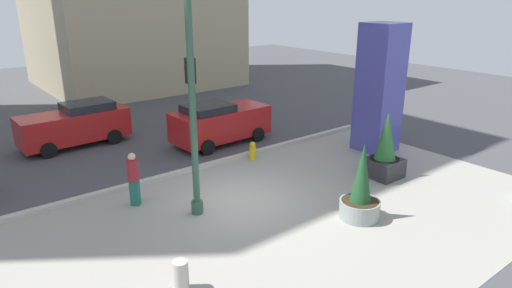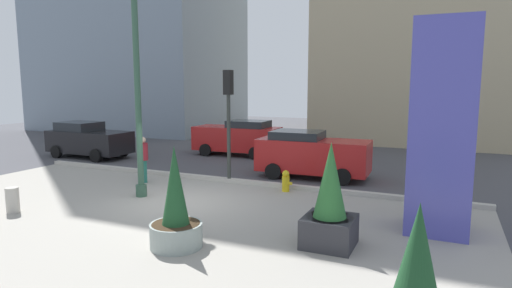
% 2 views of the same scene
% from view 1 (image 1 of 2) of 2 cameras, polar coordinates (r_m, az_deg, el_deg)
% --- Properties ---
extents(ground_plane, '(60.00, 60.00, 0.00)m').
position_cam_1_polar(ground_plane, '(17.70, -9.62, -2.59)').
color(ground_plane, '#47474C').
extents(plaza_pavement, '(18.00, 10.00, 0.02)m').
position_cam_1_polar(plaza_pavement, '(13.20, 3.33, -10.13)').
color(plaza_pavement, '#9E998E').
rests_on(plaza_pavement, ground_plane).
extents(curb_strip, '(18.00, 0.24, 0.16)m').
position_cam_1_polar(curb_strip, '(16.95, -8.19, -3.20)').
color(curb_strip, '#B7B2A8').
rests_on(curb_strip, ground_plane).
extents(lamp_post, '(0.44, 0.44, 7.12)m').
position_cam_1_polar(lamp_post, '(12.66, -8.13, 5.36)').
color(lamp_post, '#335642').
rests_on(lamp_post, ground_plane).
extents(art_pillar_blue, '(1.47, 1.47, 5.26)m').
position_cam_1_polar(art_pillar_blue, '(19.13, 15.47, 6.83)').
color(art_pillar_blue, '#4C4CAD').
rests_on(art_pillar_blue, ground_plane).
extents(potted_plant_near_right, '(1.14, 1.14, 2.42)m').
position_cam_1_polar(potted_plant_near_right, '(16.63, 16.15, -0.91)').
color(potted_plant_near_right, '#2D2D33').
rests_on(potted_plant_near_right, ground_plane).
extents(potted_plant_by_pillar, '(1.20, 1.20, 2.35)m').
position_cam_1_polar(potted_plant_by_pillar, '(13.49, 13.21, -6.08)').
color(potted_plant_by_pillar, gray).
rests_on(potted_plant_by_pillar, ground_plane).
extents(fire_hydrant, '(0.36, 0.26, 0.75)m').
position_cam_1_polar(fire_hydrant, '(17.83, -0.41, -0.87)').
color(fire_hydrant, gold).
rests_on(fire_hydrant, ground_plane).
extents(concrete_bollard, '(0.36, 0.36, 0.75)m').
position_cam_1_polar(concrete_bollard, '(10.53, -9.58, -16.25)').
color(concrete_bollard, '#B2ADA3').
rests_on(concrete_bollard, ground_plane).
extents(traffic_light_corner, '(0.28, 0.42, 4.22)m').
position_cam_1_polar(traffic_light_corner, '(16.17, -8.24, 6.02)').
color(traffic_light_corner, '#333833').
rests_on(traffic_light_corner, ground_plane).
extents(car_passing_lane, '(4.54, 2.06, 1.85)m').
position_cam_1_polar(car_passing_lane, '(20.88, -22.04, 2.33)').
color(car_passing_lane, red).
rests_on(car_passing_lane, ground_plane).
extents(car_curb_east, '(4.41, 2.13, 1.85)m').
position_cam_1_polar(car_curb_east, '(19.72, -4.64, 2.78)').
color(car_curb_east, red).
rests_on(car_curb_east, ground_plane).
extents(pedestrian_on_sidewalk, '(0.51, 0.51, 1.75)m').
position_cam_1_polar(pedestrian_on_sidewalk, '(14.35, -15.37, -4.02)').
color(pedestrian_on_sidewalk, '#236656').
rests_on(pedestrian_on_sidewalk, ground_plane).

